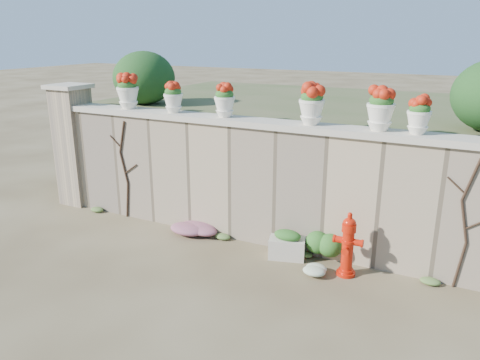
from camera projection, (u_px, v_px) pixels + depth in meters
The scene contains 19 objects.
ground at pixel (202, 285), 6.69m from camera, with size 80.00×80.00×0.00m, color #4D3E26.
stone_wall at pixel (256, 184), 7.92m from camera, with size 8.00×0.40×2.00m, color tan.
wall_cap at pixel (257, 123), 7.61m from camera, with size 8.10×0.52×0.10m, color beige.
gate_pillar at pixel (75, 144), 9.64m from camera, with size 0.72×0.72×2.48m.
raised_fill at pixel (316, 146), 10.64m from camera, with size 9.00×6.00×2.00m, color #384C23.
back_shrub_left at pixel (144, 78), 9.87m from camera, with size 1.30×1.30×1.10m, color #143814.
vine_left at pixel (125, 168), 8.90m from camera, with size 0.60×0.04×1.91m.
vine_right at pixel (465, 222), 6.34m from camera, with size 0.60×0.04×1.91m.
fire_hydrant at pixel (348, 244), 6.83m from camera, with size 0.42×0.30×0.99m.
planter_box at pixel (287, 245), 7.45m from camera, with size 0.63×0.47×0.47m.
green_shrub at pixel (323, 243), 7.29m from camera, with size 0.68×0.61×0.65m, color #1E5119.
magenta_clump at pixel (194, 228), 8.34m from camera, with size 0.93×0.62×0.25m, color #C32789.
white_flowers at pixel (320, 270), 6.89m from camera, with size 0.56×0.45×0.20m, color white.
urn_pot_0 at pixel (128, 92), 8.65m from camera, with size 0.41×0.41×0.64m.
urn_pot_1 at pixel (173, 98), 8.22m from camera, with size 0.34×0.34×0.53m.
urn_pot_2 at pixel (225, 101), 7.77m from camera, with size 0.35×0.35×0.55m.
urn_pot_3 at pixel (312, 105), 7.11m from camera, with size 0.39×0.39×0.62m.
urn_pot_4 at pixel (381, 109), 6.66m from camera, with size 0.40×0.40×0.62m.
urn_pot_5 at pixel (419, 116), 6.45m from camera, with size 0.33×0.33×0.52m.
Camera 1 is at (3.18, -5.04, 3.43)m, focal length 35.00 mm.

